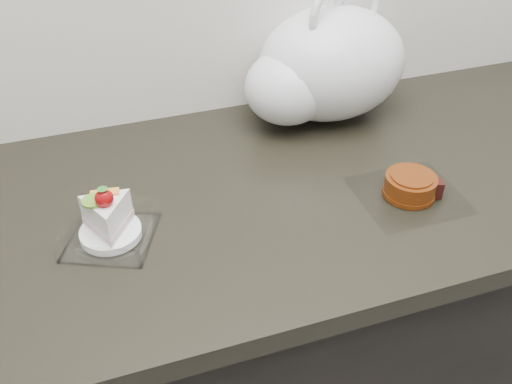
% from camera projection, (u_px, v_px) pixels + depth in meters
% --- Properties ---
extents(counter, '(2.04, 0.64, 0.90)m').
position_uv_depth(counter, '(264.00, 343.00, 1.31)').
color(counter, black).
rests_on(counter, ground).
extents(cake_tray, '(0.18, 0.18, 0.11)m').
position_uv_depth(cake_tray, '(109.00, 224.00, 0.91)').
color(cake_tray, white).
rests_on(cake_tray, counter).
extents(mooncake_wrap, '(0.18, 0.17, 0.04)m').
position_uv_depth(mooncake_wrap, '(411.00, 187.00, 1.01)').
color(mooncake_wrap, white).
rests_on(mooncake_wrap, counter).
extents(plastic_bag, '(0.41, 0.35, 0.29)m').
position_uv_depth(plastic_bag, '(323.00, 67.00, 1.18)').
color(plastic_bag, white).
rests_on(plastic_bag, counter).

